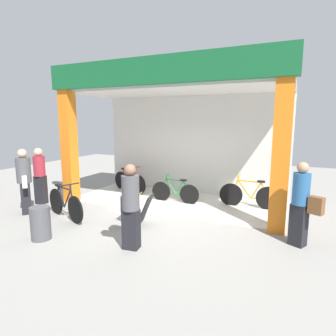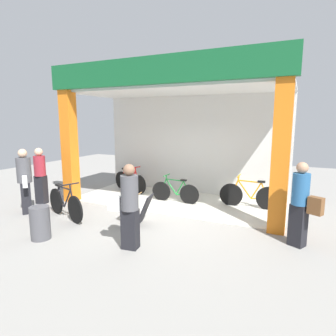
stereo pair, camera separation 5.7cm
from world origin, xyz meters
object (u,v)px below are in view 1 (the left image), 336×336
pedestrian_1 (301,203)px  pedestrian_0 (130,206)px  trash_bin (41,223)px  bicycle_inside_0 (175,192)px  sandwich_board_sign (139,209)px  bicycle_inside_1 (249,195)px  bicycle_parked_0 (65,204)px  pedestrian_3 (40,175)px  bicycle_inside_2 (129,181)px  pedestrian_2 (24,180)px

pedestrian_1 → pedestrian_0: bearing=-153.4°
pedestrian_1 → trash_bin: (-4.95, -1.93, -0.52)m
bicycle_inside_0 → sandwich_board_sign: (-0.06, -2.07, 0.04)m
bicycle_inside_1 → pedestrian_1: pedestrian_1 is taller
sandwich_board_sign → pedestrian_0: 1.38m
bicycle_parked_0 → trash_bin: 1.32m
pedestrian_0 → pedestrian_3: bearing=160.0°
bicycle_inside_2 → bicycle_parked_0: size_ratio=0.95×
pedestrian_2 → pedestrian_3: pedestrian_2 is taller
bicycle_parked_0 → sandwich_board_sign: bearing=11.6°
trash_bin → pedestrian_1: bearing=21.3°
bicycle_parked_0 → trash_bin: size_ratio=2.34×
bicycle_inside_2 → bicycle_inside_1: bearing=-3.1°
bicycle_inside_2 → pedestrian_2: (-1.22, -3.23, 0.55)m
pedestrian_3 → pedestrian_1: bearing=0.2°
pedestrian_0 → bicycle_inside_2: bearing=122.5°
bicycle_parked_0 → pedestrian_1: 5.52m
bicycle_inside_2 → pedestrian_0: (2.47, -3.88, 0.51)m
bicycle_inside_0 → pedestrian_2: size_ratio=0.88×
trash_bin → bicycle_parked_0: bearing=112.6°
bicycle_parked_0 → trash_bin: bearing=-67.4°
pedestrian_1 → bicycle_inside_1: bearing=121.4°
bicycle_inside_1 → pedestrian_0: pedestrian_0 is taller
bicycle_parked_0 → pedestrian_2: 1.36m
bicycle_inside_2 → pedestrian_1: pedestrian_1 is taller
bicycle_inside_2 → pedestrian_2: bearing=-110.7°
bicycle_inside_0 → bicycle_parked_0: (-2.00, -2.47, 0.04)m
pedestrian_3 → pedestrian_2: bearing=-65.1°
bicycle_parked_0 → pedestrian_3: 1.84m
bicycle_inside_1 → pedestrian_0: 4.06m
sandwich_board_sign → pedestrian_1: pedestrian_1 is taller
bicycle_inside_1 → trash_bin: size_ratio=2.41×
bicycle_inside_1 → pedestrian_1: size_ratio=1.00×
bicycle_inside_0 → trash_bin: 3.98m
sandwich_board_sign → bicycle_inside_0: bearing=88.4°
bicycle_inside_0 → bicycle_inside_2: (-2.02, 0.62, 0.02)m
pedestrian_3 → trash_bin: (2.14, -1.91, -0.52)m
pedestrian_0 → bicycle_inside_0: bearing=97.8°
bicycle_parked_0 → sandwich_board_sign: (1.94, 0.40, -0.01)m
sandwich_board_sign → trash_bin: sandwich_board_sign is taller
bicycle_inside_0 → sandwich_board_sign: bearing=-91.6°
pedestrian_1 → pedestrian_2: size_ratio=0.97×
pedestrian_1 → pedestrian_3: size_ratio=1.01×
pedestrian_2 → sandwich_board_sign: bearing=9.6°
bicycle_inside_2 → bicycle_parked_0: (0.02, -3.09, 0.02)m
bicycle_inside_0 → pedestrian_0: pedestrian_0 is taller
bicycle_inside_0 → pedestrian_3: size_ratio=0.91×
pedestrian_2 → bicycle_inside_2: bearing=69.3°
pedestrian_1 → bicycle_parked_0: bearing=-172.5°
bicycle_inside_0 → pedestrian_0: bearing=-82.2°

